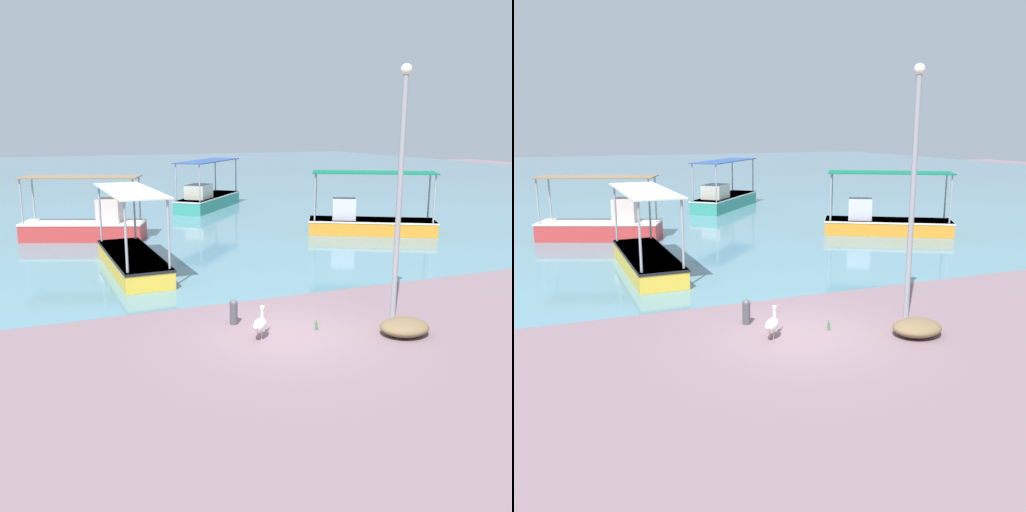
% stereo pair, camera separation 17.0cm
% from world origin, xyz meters
% --- Properties ---
extents(ground, '(120.00, 120.00, 0.00)m').
position_xyz_m(ground, '(0.00, 0.00, 0.00)').
color(ground, slate).
extents(harbor_water, '(110.00, 90.00, 0.00)m').
position_xyz_m(harbor_water, '(0.00, 48.00, 0.00)').
color(harbor_water, slate).
rests_on(harbor_water, ground).
extents(fishing_boat_center, '(1.75, 5.87, 2.89)m').
position_xyz_m(fishing_boat_center, '(-2.36, 7.78, 0.53)').
color(fishing_boat_center, gold).
rests_on(fishing_boat_center, harbor_water).
extents(fishing_boat_outer, '(5.65, 3.55, 2.85)m').
position_xyz_m(fishing_boat_outer, '(-3.19, 14.42, 0.68)').
color(fishing_boat_outer, '#C03434').
rests_on(fishing_boat_outer, harbor_water).
extents(fishing_boat_far_right, '(6.06, 4.48, 2.93)m').
position_xyz_m(fishing_boat_far_right, '(9.41, 10.93, 0.63)').
color(fishing_boat_far_right, orange).
rests_on(fishing_boat_far_right, harbor_water).
extents(fishing_boat_far_left, '(5.54, 6.04, 2.97)m').
position_xyz_m(fishing_boat_far_left, '(4.80, 21.86, 0.66)').
color(fishing_boat_far_left, teal).
rests_on(fishing_boat_far_left, harbor_water).
extents(pelican, '(0.63, 0.66, 0.80)m').
position_xyz_m(pelican, '(-0.71, 0.02, 0.38)').
color(pelican, '#E0997A').
rests_on(pelican, ground).
extents(lamp_post, '(0.28, 0.28, 6.51)m').
position_xyz_m(lamp_post, '(3.23, 0.18, 3.62)').
color(lamp_post, gray).
rests_on(lamp_post, ground).
extents(mooring_bollard, '(0.21, 0.21, 0.67)m').
position_xyz_m(mooring_bollard, '(-0.94, 1.25, 0.36)').
color(mooring_bollard, '#47474C').
rests_on(mooring_bollard, ground).
extents(net_pile, '(1.24, 1.06, 0.40)m').
position_xyz_m(net_pile, '(2.68, -1.07, 0.20)').
color(net_pile, brown).
rests_on(net_pile, ground).
extents(glass_bottle, '(0.07, 0.07, 0.27)m').
position_xyz_m(glass_bottle, '(0.83, 0.05, 0.11)').
color(glass_bottle, '#3F7F4C').
rests_on(glass_bottle, ground).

